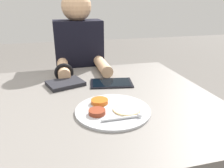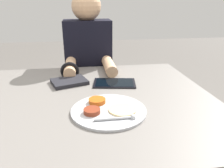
# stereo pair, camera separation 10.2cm
# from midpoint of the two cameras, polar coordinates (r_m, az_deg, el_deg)

# --- Properties ---
(dining_table) EXTENTS (1.22, 1.02, 0.77)m
(dining_table) POSITION_cam_midpoint_polar(r_m,az_deg,el_deg) (1.23, -8.69, -20.37)
(dining_table) COLOR slate
(dining_table) RESTS_ON ground_plane
(thali_tray) EXTENTS (0.31, 0.31, 0.03)m
(thali_tray) POSITION_cam_midpoint_polar(r_m,az_deg,el_deg) (0.90, -3.30, -6.85)
(thali_tray) COLOR #B7BABF
(thali_tray) RESTS_ON dining_table
(red_notebook) EXTENTS (0.22, 0.19, 0.02)m
(red_notebook) POSITION_cam_midpoint_polar(r_m,az_deg,el_deg) (1.21, -14.47, 0.07)
(red_notebook) COLOR silver
(red_notebook) RESTS_ON dining_table
(tablet_device) EXTENTS (0.25, 0.18, 0.01)m
(tablet_device) POSITION_cam_midpoint_polar(r_m,az_deg,el_deg) (1.19, -2.63, 0.22)
(tablet_device) COLOR black
(tablet_device) RESTS_ON dining_table
(person_diner) EXTENTS (0.34, 0.48, 1.26)m
(person_diner) POSITION_cam_midpoint_polar(r_m,az_deg,el_deg) (1.66, -9.92, -0.03)
(person_diner) COLOR black
(person_diner) RESTS_ON ground_plane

